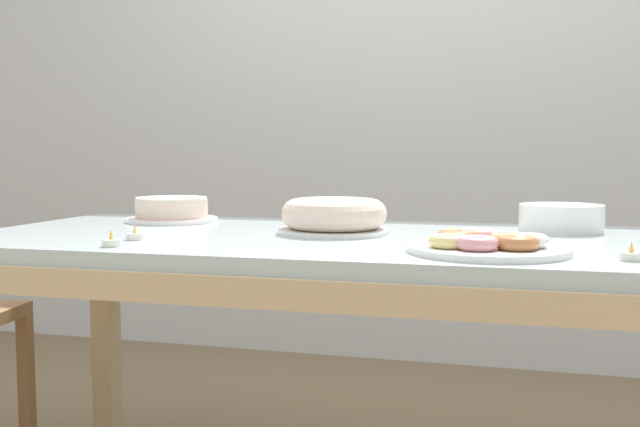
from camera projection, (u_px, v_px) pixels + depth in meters
The scene contains 9 objects.
wall_back at pixel (422, 79), 3.24m from camera, with size 8.00×0.10×2.60m, color silver.
dining_table at pixel (342, 271), 1.75m from camera, with size 1.89×0.85×0.76m.
cake_chocolate_round at pixel (172, 210), 2.09m from camera, with size 0.27×0.27×0.07m.
cake_golden_bundt at pixel (334, 216), 1.79m from camera, with size 0.28×0.28×0.09m.
pastry_platter at pixel (487, 245), 1.44m from camera, with size 0.33×0.33×0.04m.
plate_stack at pixel (561, 218), 1.82m from camera, with size 0.21×0.21×0.07m.
tealight_right_edge at pixel (135, 236), 1.65m from camera, with size 0.04×0.04×0.04m.
tealight_centre at pixel (631, 255), 1.33m from camera, with size 0.04×0.04×0.04m.
tealight_left_edge at pixel (111, 242), 1.53m from camera, with size 0.04×0.04×0.04m.
Camera 1 is at (0.39, -1.69, 0.96)m, focal length 40.00 mm.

